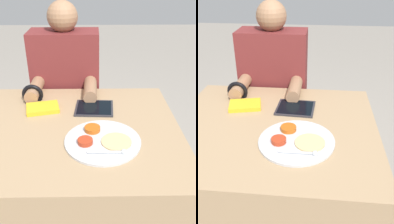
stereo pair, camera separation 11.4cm
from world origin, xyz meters
TOP-DOWN VIEW (x-y plane):
  - dining_table at (0.00, 0.00)m, footprint 0.92×0.81m
  - thali_tray at (0.12, -0.12)m, footprint 0.31×0.31m
  - red_notebook at (-0.17, 0.15)m, footprint 0.18×0.14m
  - tablet_device at (0.09, 0.16)m, footprint 0.19×0.17m
  - person_diner at (-0.08, 0.52)m, footprint 0.40×0.43m

SIDE VIEW (x-z plane):
  - dining_table at x=0.00m, z-range 0.00..0.72m
  - person_diner at x=-0.08m, z-range -0.04..1.14m
  - tablet_device at x=0.09m, z-range 0.72..0.73m
  - thali_tray at x=0.12m, z-range 0.71..0.74m
  - red_notebook at x=-0.17m, z-range 0.72..0.74m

